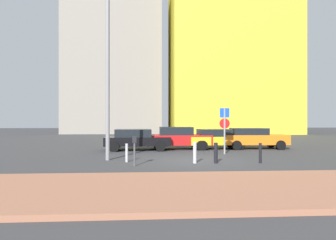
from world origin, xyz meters
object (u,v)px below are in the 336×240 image
object	(u,v)px
parked_car_red	(179,138)
parked_car_orange	(253,138)
parking_meter	(134,147)
street_lamp	(108,60)
traffic_bollard_mid	(195,153)
traffic_bollard_edge	(260,153)
parked_car_black	(136,139)
traffic_bollard_far	(216,153)
parking_sign_post	(225,125)
traffic_bollard_near	(127,153)
parked_car_yellow	(216,138)

from	to	relation	value
parked_car_red	parked_car_orange	xyz separation A→B (m)	(5.24, -0.02, -0.03)
parking_meter	street_lamp	xyz separation A→B (m)	(-1.44, 1.94, 4.15)
parked_car_red	traffic_bollard_mid	distance (m)	6.45
traffic_bollard_edge	street_lamp	bearing A→B (deg)	168.92
parked_car_black	traffic_bollard_edge	bearing A→B (deg)	-45.14
traffic_bollard_far	traffic_bollard_edge	distance (m)	2.08
parked_car_black	parking_sign_post	distance (m)	5.93
parking_sign_post	parking_meter	distance (m)	6.55
parked_car_black	parked_car_red	xyz separation A→B (m)	(2.87, 0.51, 0.05)
parked_car_black	traffic_bollard_near	size ratio (longest dim) A/B	4.94
traffic_bollard_edge	parked_car_yellow	bearing A→B (deg)	94.63
parked_car_red	traffic_bollard_edge	size ratio (longest dim) A/B	4.60
parked_car_red	parking_sign_post	xyz separation A→B (m)	(2.42, -3.02, 0.92)
parked_car_orange	parking_meter	world-z (taller)	parked_car_orange
parking_sign_post	traffic_bollard_near	world-z (taller)	parking_sign_post
parking_meter	parked_car_black	bearing A→B (deg)	91.95
street_lamp	traffic_bollard_near	xyz separation A→B (m)	(1.00, -0.70, -4.56)
parked_car_black	parked_car_red	world-z (taller)	parked_car_red
traffic_bollard_near	traffic_bollard_mid	world-z (taller)	traffic_bollard_mid
parked_car_orange	traffic_bollard_mid	bearing A→B (deg)	-128.64
parked_car_red	parked_car_orange	size ratio (longest dim) A/B	0.97
street_lamp	traffic_bollard_mid	bearing A→B (deg)	-17.15
parking_meter	traffic_bollard_mid	size ratio (longest dim) A/B	1.32
traffic_bollard_mid	traffic_bollard_edge	xyz separation A→B (m)	(3.06, -0.13, -0.02)
street_lamp	traffic_bollard_mid	xyz separation A→B (m)	(4.19, -1.29, -4.50)
parking_sign_post	traffic_bollard_near	size ratio (longest dim) A/B	3.11
parking_sign_post	traffic_bollard_far	xyz separation A→B (m)	(-1.33, -3.47, -1.24)
parked_car_orange	traffic_bollard_near	size ratio (longest dim) A/B	5.05
parking_meter	parking_sign_post	bearing A→B (deg)	38.81
traffic_bollard_near	parked_car_black	bearing A→B (deg)	87.74
parking_meter	traffic_bollard_far	distance (m)	3.79
parked_car_red	parking_meter	size ratio (longest dim) A/B	3.32
parked_car_red	traffic_bollard_far	xyz separation A→B (m)	(1.08, -6.48, -0.32)
parked_car_red	traffic_bollard_mid	xyz separation A→B (m)	(0.11, -6.44, -0.31)
parked_car_orange	street_lamp	size ratio (longest dim) A/B	0.51
traffic_bollard_near	street_lamp	bearing A→B (deg)	145.00
parked_car_black	parked_car_yellow	bearing A→B (deg)	6.09
parked_car_black	parked_car_orange	size ratio (longest dim) A/B	0.98
parked_car_black	parked_car_red	bearing A→B (deg)	10.04
parked_car_yellow	traffic_bollard_near	distance (m)	8.23
traffic_bollard_near	traffic_bollard_edge	bearing A→B (deg)	-6.55
parked_car_black	street_lamp	world-z (taller)	street_lamp
parked_car_yellow	traffic_bollard_mid	xyz separation A→B (m)	(-2.52, -6.52, -0.24)
parked_car_red	traffic_bollard_edge	distance (m)	7.30
parked_car_red	traffic_bollard_near	bearing A→B (deg)	-117.76
parked_car_orange	traffic_bollard_far	xyz separation A→B (m)	(-4.16, -6.46, -0.30)
street_lamp	traffic_bollard_mid	size ratio (longest dim) A/B	8.83
parked_car_yellow	traffic_bollard_edge	distance (m)	6.67
traffic_bollard_near	traffic_bollard_far	distance (m)	4.21
parking_meter	traffic_bollard_near	bearing A→B (deg)	109.44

